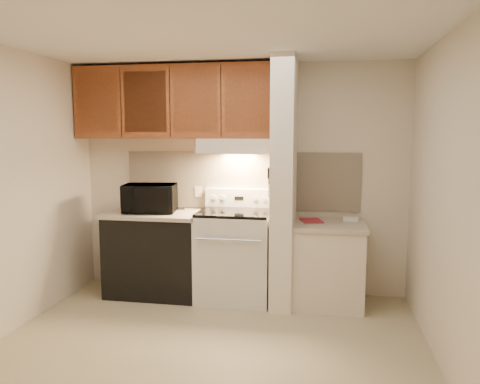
# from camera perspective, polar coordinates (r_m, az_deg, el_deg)

# --- Properties ---
(floor) EXTENTS (3.60, 3.60, 0.00)m
(floor) POSITION_cam_1_polar(r_m,az_deg,el_deg) (4.09, -3.78, -18.27)
(floor) COLOR tan
(floor) RESTS_ON ground
(ceiling) EXTENTS (3.60, 3.60, 0.00)m
(ceiling) POSITION_cam_1_polar(r_m,az_deg,el_deg) (3.77, -4.11, 18.54)
(ceiling) COLOR white
(ceiling) RESTS_ON wall_back
(wall_back) EXTENTS (3.60, 2.50, 0.02)m
(wall_back) POSITION_cam_1_polar(r_m,az_deg,el_deg) (5.19, 0.08, 1.58)
(wall_back) COLOR beige
(wall_back) RESTS_ON floor
(wall_left) EXTENTS (0.02, 3.00, 2.50)m
(wall_left) POSITION_cam_1_polar(r_m,az_deg,el_deg) (4.51, -26.70, -0.04)
(wall_left) COLOR beige
(wall_left) RESTS_ON floor
(wall_right) EXTENTS (0.02, 3.00, 2.50)m
(wall_right) POSITION_cam_1_polar(r_m,az_deg,el_deg) (3.73, 23.99, -1.26)
(wall_right) COLOR beige
(wall_right) RESTS_ON floor
(backsplash) EXTENTS (2.60, 0.02, 0.63)m
(backsplash) POSITION_cam_1_polar(r_m,az_deg,el_deg) (5.18, 0.05, 1.40)
(backsplash) COLOR #FAE6C7
(backsplash) RESTS_ON wall_back
(range_body) EXTENTS (0.76, 0.65, 0.92)m
(range_body) POSITION_cam_1_polar(r_m,az_deg,el_deg) (4.99, -0.62, -7.86)
(range_body) COLOR silver
(range_body) RESTS_ON floor
(oven_window) EXTENTS (0.50, 0.01, 0.30)m
(oven_window) POSITION_cam_1_polar(r_m,az_deg,el_deg) (4.68, -1.35, -8.38)
(oven_window) COLOR black
(oven_window) RESTS_ON range_body
(oven_handle) EXTENTS (0.65, 0.02, 0.02)m
(oven_handle) POSITION_cam_1_polar(r_m,az_deg,el_deg) (4.59, -1.45, -5.86)
(oven_handle) COLOR silver
(oven_handle) RESTS_ON range_body
(cooktop) EXTENTS (0.74, 0.64, 0.03)m
(cooktop) POSITION_cam_1_polar(r_m,az_deg,el_deg) (4.89, -0.63, -2.48)
(cooktop) COLOR black
(cooktop) RESTS_ON range_body
(range_backguard) EXTENTS (0.76, 0.08, 0.20)m
(range_backguard) POSITION_cam_1_polar(r_m,az_deg,el_deg) (5.15, -0.04, -0.70)
(range_backguard) COLOR silver
(range_backguard) RESTS_ON range_body
(range_display) EXTENTS (0.10, 0.01, 0.04)m
(range_display) POSITION_cam_1_polar(r_m,az_deg,el_deg) (5.11, -0.12, -0.76)
(range_display) COLOR black
(range_display) RESTS_ON range_backguard
(range_knob_left_outer) EXTENTS (0.05, 0.02, 0.05)m
(range_knob_left_outer) POSITION_cam_1_polar(r_m,az_deg,el_deg) (5.16, -3.19, -0.69)
(range_knob_left_outer) COLOR silver
(range_knob_left_outer) RESTS_ON range_backguard
(range_knob_left_inner) EXTENTS (0.05, 0.02, 0.05)m
(range_knob_left_inner) POSITION_cam_1_polar(r_m,az_deg,el_deg) (5.14, -2.10, -0.72)
(range_knob_left_inner) COLOR silver
(range_knob_left_inner) RESTS_ON range_backguard
(range_knob_right_inner) EXTENTS (0.05, 0.02, 0.05)m
(range_knob_right_inner) POSITION_cam_1_polar(r_m,az_deg,el_deg) (5.08, 1.87, -0.81)
(range_knob_right_inner) COLOR silver
(range_knob_right_inner) RESTS_ON range_backguard
(range_knob_right_outer) EXTENTS (0.05, 0.02, 0.05)m
(range_knob_right_outer) POSITION_cam_1_polar(r_m,az_deg,el_deg) (5.07, 2.99, -0.84)
(range_knob_right_outer) COLOR silver
(range_knob_right_outer) RESTS_ON range_backguard
(dishwasher_front) EXTENTS (1.00, 0.63, 0.87)m
(dishwasher_front) POSITION_cam_1_polar(r_m,az_deg,el_deg) (5.24, -10.18, -7.54)
(dishwasher_front) COLOR black
(dishwasher_front) RESTS_ON floor
(left_countertop) EXTENTS (1.04, 0.67, 0.04)m
(left_countertop) POSITION_cam_1_polar(r_m,az_deg,el_deg) (5.14, -10.29, -2.63)
(left_countertop) COLOR #C0B09D
(left_countertop) RESTS_ON dishwasher_front
(spoon_rest) EXTENTS (0.24, 0.14, 0.02)m
(spoon_rest) POSITION_cam_1_polar(r_m,az_deg,el_deg) (5.28, -7.99, -2.03)
(spoon_rest) COLOR black
(spoon_rest) RESTS_ON left_countertop
(teal_jar) EXTENTS (0.11, 0.11, 0.10)m
(teal_jar) POSITION_cam_1_polar(r_m,az_deg,el_deg) (5.43, -12.06, -1.41)
(teal_jar) COLOR #1A5B5B
(teal_jar) RESTS_ON left_countertop
(outlet) EXTENTS (0.08, 0.01, 0.12)m
(outlet) POSITION_cam_1_polar(r_m,az_deg,el_deg) (5.28, -5.10, 0.02)
(outlet) COLOR beige
(outlet) RESTS_ON backsplash
(microwave) EXTENTS (0.60, 0.45, 0.30)m
(microwave) POSITION_cam_1_polar(r_m,az_deg,el_deg) (5.12, -10.94, -0.75)
(microwave) COLOR black
(microwave) RESTS_ON left_countertop
(partition_pillar) EXTENTS (0.22, 0.70, 2.50)m
(partition_pillar) POSITION_cam_1_polar(r_m,az_deg,el_deg) (4.78, 5.38, 1.06)
(partition_pillar) COLOR white
(partition_pillar) RESTS_ON floor
(pillar_trim) EXTENTS (0.01, 0.70, 0.04)m
(pillar_trim) POSITION_cam_1_polar(r_m,az_deg,el_deg) (4.78, 4.00, 1.69)
(pillar_trim) COLOR brown
(pillar_trim) RESTS_ON partition_pillar
(knife_strip) EXTENTS (0.02, 0.42, 0.04)m
(knife_strip) POSITION_cam_1_polar(r_m,az_deg,el_deg) (4.73, 3.87, 1.87)
(knife_strip) COLOR black
(knife_strip) RESTS_ON partition_pillar
(knife_blade_a) EXTENTS (0.01, 0.03, 0.16)m
(knife_blade_a) POSITION_cam_1_polar(r_m,az_deg,el_deg) (4.59, 3.50, 0.46)
(knife_blade_a) COLOR silver
(knife_blade_a) RESTS_ON knife_strip
(knife_handle_a) EXTENTS (0.02, 0.02, 0.10)m
(knife_handle_a) POSITION_cam_1_polar(r_m,az_deg,el_deg) (4.56, 3.48, 2.30)
(knife_handle_a) COLOR black
(knife_handle_a) RESTS_ON knife_strip
(knife_blade_b) EXTENTS (0.01, 0.04, 0.18)m
(knife_blade_b) POSITION_cam_1_polar(r_m,az_deg,el_deg) (4.67, 3.61, 0.45)
(knife_blade_b) COLOR silver
(knife_blade_b) RESTS_ON knife_strip
(knife_handle_b) EXTENTS (0.02, 0.02, 0.10)m
(knife_handle_b) POSITION_cam_1_polar(r_m,az_deg,el_deg) (4.64, 3.61, 2.39)
(knife_handle_b) COLOR black
(knife_handle_b) RESTS_ON knife_strip
(knife_blade_c) EXTENTS (0.01, 0.04, 0.20)m
(knife_blade_c) POSITION_cam_1_polar(r_m,az_deg,el_deg) (4.73, 3.70, 0.42)
(knife_blade_c) COLOR silver
(knife_blade_c) RESTS_ON knife_strip
(knife_handle_c) EXTENTS (0.02, 0.02, 0.10)m
(knife_handle_c) POSITION_cam_1_polar(r_m,az_deg,el_deg) (4.74, 3.74, 2.49)
(knife_handle_c) COLOR black
(knife_handle_c) RESTS_ON knife_strip
(knife_blade_d) EXTENTS (0.01, 0.04, 0.16)m
(knife_blade_d) POSITION_cam_1_polar(r_m,az_deg,el_deg) (4.83, 3.83, 0.79)
(knife_blade_d) COLOR silver
(knife_blade_d) RESTS_ON knife_strip
(knife_handle_d) EXTENTS (0.02, 0.02, 0.10)m
(knife_handle_d) POSITION_cam_1_polar(r_m,az_deg,el_deg) (4.81, 3.84, 2.56)
(knife_handle_d) COLOR black
(knife_handle_d) RESTS_ON knife_strip
(knife_blade_e) EXTENTS (0.01, 0.04, 0.18)m
(knife_blade_e) POSITION_cam_1_polar(r_m,az_deg,el_deg) (4.90, 3.91, 0.76)
(knife_blade_e) COLOR silver
(knife_blade_e) RESTS_ON knife_strip
(knife_handle_e) EXTENTS (0.02, 0.02, 0.10)m
(knife_handle_e) POSITION_cam_1_polar(r_m,az_deg,el_deg) (4.89, 3.94, 2.63)
(knife_handle_e) COLOR black
(knife_handle_e) RESTS_ON knife_strip
(oven_mitt) EXTENTS (0.03, 0.09, 0.22)m
(oven_mitt) POSITION_cam_1_polar(r_m,az_deg,el_deg) (4.96, 4.02, 0.62)
(oven_mitt) COLOR slate
(oven_mitt) RESTS_ON partition_pillar
(right_cab_base) EXTENTS (0.70, 0.60, 0.81)m
(right_cab_base) POSITION_cam_1_polar(r_m,az_deg,el_deg) (4.92, 10.67, -8.88)
(right_cab_base) COLOR beige
(right_cab_base) RESTS_ON floor
(right_countertop) EXTENTS (0.74, 0.64, 0.04)m
(right_countertop) POSITION_cam_1_polar(r_m,az_deg,el_deg) (4.82, 10.79, -4.02)
(right_countertop) COLOR #C0B09D
(right_countertop) RESTS_ON right_cab_base
(red_folder) EXTENTS (0.27, 0.32, 0.01)m
(red_folder) POSITION_cam_1_polar(r_m,az_deg,el_deg) (4.92, 8.68, -3.47)
(red_folder) COLOR #A22934
(red_folder) RESTS_ON right_countertop
(white_box) EXTENTS (0.15, 0.10, 0.04)m
(white_box) POSITION_cam_1_polar(r_m,az_deg,el_deg) (5.00, 13.30, -3.22)
(white_box) COLOR white
(white_box) RESTS_ON right_countertop
(range_hood) EXTENTS (0.78, 0.44, 0.15)m
(range_hood) POSITION_cam_1_polar(r_m,az_deg,el_deg) (4.95, -0.37, 5.66)
(range_hood) COLOR beige
(range_hood) RESTS_ON upper_cabinets
(hood_lip) EXTENTS (0.78, 0.04, 0.06)m
(hood_lip) POSITION_cam_1_polar(r_m,az_deg,el_deg) (4.74, -0.83, 5.05)
(hood_lip) COLOR beige
(hood_lip) RESTS_ON range_hood
(upper_cabinets) EXTENTS (2.18, 0.33, 0.77)m
(upper_cabinets) POSITION_cam_1_polar(r_m,az_deg,el_deg) (5.17, -7.96, 10.76)
(upper_cabinets) COLOR brown
(upper_cabinets) RESTS_ON wall_back
(cab_door_a) EXTENTS (0.46, 0.01, 0.63)m
(cab_door_a) POSITION_cam_1_polar(r_m,az_deg,el_deg) (5.33, -17.03, 10.41)
(cab_door_a) COLOR brown
(cab_door_a) RESTS_ON upper_cabinets
(cab_gap_a) EXTENTS (0.01, 0.01, 0.73)m
(cab_gap_a) POSITION_cam_1_polar(r_m,az_deg,el_deg) (5.21, -14.32, 10.58)
(cab_gap_a) COLOR black
(cab_gap_a) RESTS_ON upper_cabinets
(cab_door_b) EXTENTS (0.46, 0.01, 0.63)m
(cab_door_b) POSITION_cam_1_polar(r_m,az_deg,el_deg) (5.11, -11.48, 10.73)
(cab_door_b) COLOR brown
(cab_door_b) RESTS_ON upper_cabinets
(cab_gap_b) EXTENTS (0.01, 0.01, 0.73)m
(cab_gap_b) POSITION_cam_1_polar(r_m,az_deg,el_deg) (5.02, -8.54, 10.86)
(cab_gap_b) COLOR black
(cab_gap_b) RESTS_ON upper_cabinets
(cab_door_c) EXTENTS (0.46, 0.01, 0.63)m
(cab_door_c) POSITION_cam_1_polar(r_m,az_deg,el_deg) (4.94, -5.48, 10.97)
(cab_door_c) COLOR brown
(cab_door_c) RESTS_ON upper_cabinets
(cab_gap_c) EXTENTS (0.01, 0.01, 0.73)m
(cab_gap_c) POSITION_cam_1_polar(r_m,az_deg,el_deg) (4.87, -2.33, 11.05)
(cab_gap_c) COLOR black
(cab_gap_c) RESTS_ON upper_cabinets
(cab_door_d) EXTENTS (0.46, 0.01, 0.63)m
(cab_door_d) POSITION_cam_1_polar(r_m,az_deg,el_deg) (4.82, 0.89, 11.09)
(cab_door_d) COLOR brown
(cab_door_d) RESTS_ON upper_cabinets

